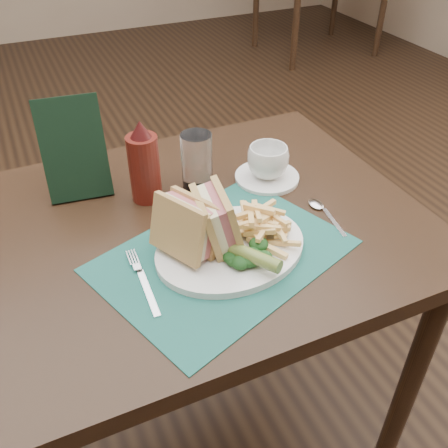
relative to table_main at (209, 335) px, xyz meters
name	(u,v)px	position (x,y,z in m)	size (l,w,h in m)	color
floor	(159,306)	(0.00, 0.50, -0.38)	(7.00, 7.00, 0.00)	black
wall_back	(34,40)	(0.00, 4.00, -0.38)	(6.00, 6.00, 0.00)	tan
table_main	(209,335)	(0.00, 0.00, 0.00)	(0.90, 0.75, 0.75)	black
table_bg_right	(318,3)	(2.10, 2.75, 0.00)	(0.90, 0.75, 0.75)	black
placemat	(223,255)	(-0.02, -0.13, 0.38)	(0.45, 0.32, 0.00)	#1C594F
plate	(230,248)	(0.00, -0.12, 0.38)	(0.30, 0.24, 0.01)	white
sandwich_half_a	(177,232)	(-0.10, -0.11, 0.45)	(0.06, 0.12, 0.11)	tan
sandwich_half_b	(206,220)	(-0.04, -0.10, 0.45)	(0.06, 0.12, 0.11)	tan
kale_garnish	(247,255)	(0.01, -0.18, 0.41)	(0.11, 0.08, 0.03)	#133514
pickle_spear	(251,255)	(0.01, -0.19, 0.41)	(0.03, 0.03, 0.12)	#5C702A
fries_pile	(263,220)	(0.07, -0.11, 0.42)	(0.18, 0.20, 0.06)	#F7CD7B
fork	(143,280)	(-0.18, -0.14, 0.38)	(0.03, 0.17, 0.01)	silver
spoon	(328,215)	(0.24, -0.10, 0.38)	(0.03, 0.15, 0.01)	silver
saucer	(267,177)	(0.19, 0.08, 0.38)	(0.15, 0.15, 0.01)	white
coffee_cup	(268,162)	(0.19, 0.08, 0.42)	(0.09, 0.09, 0.07)	white
drinking_glass	(197,161)	(0.03, 0.12, 0.44)	(0.07, 0.07, 0.13)	white
ketchup_bottle	(144,161)	(-0.09, 0.12, 0.47)	(0.07, 0.07, 0.19)	#4F140D
check_presenter	(74,149)	(-0.22, 0.21, 0.48)	(0.14, 0.01, 0.22)	black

